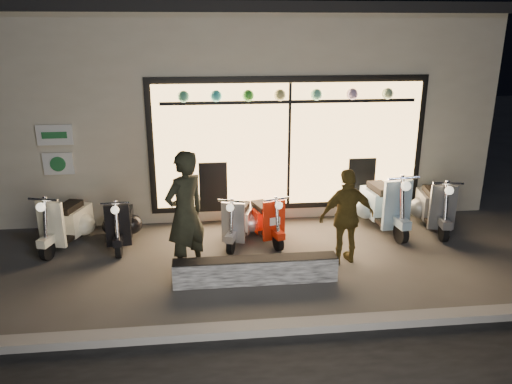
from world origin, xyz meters
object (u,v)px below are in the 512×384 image
man (185,214)px  graffiti_barrier (255,270)px  scooter_red (263,218)px  scooter_silver (240,220)px  woman (347,217)px

man → graffiti_barrier: bearing=115.8°
scooter_red → graffiti_barrier: bearing=-117.5°
graffiti_barrier → scooter_silver: (-0.10, 1.70, 0.17)m
scooter_silver → woman: size_ratio=0.80×
graffiti_barrier → man: man is taller
scooter_red → scooter_silver: bearing=169.1°
man → woman: 2.62m
man → woman: man is taller
scooter_silver → scooter_red: (0.44, 0.04, -0.00)m
scooter_silver → scooter_red: size_ratio=1.01×
graffiti_barrier → scooter_silver: scooter_silver is taller
scooter_red → woman: bearing=-60.5°
graffiti_barrier → woman: bearing=19.6°
scooter_silver → scooter_red: bearing=24.0°
graffiti_barrier → scooter_red: size_ratio=1.97×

